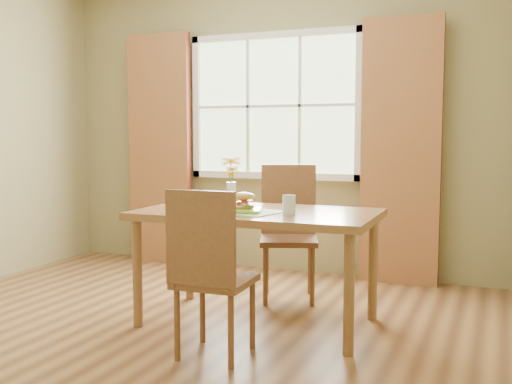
{
  "coord_description": "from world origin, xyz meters",
  "views": [
    {
      "loc": [
        1.93,
        -3.24,
        1.24
      ],
      "look_at": [
        0.48,
        0.29,
        0.88
      ],
      "focal_mm": 42.0,
      "sensor_mm": 36.0,
      "label": 1
    }
  ],
  "objects_px": {
    "croissant_sandwich": "(243,201)",
    "flower_vase": "(231,177)",
    "chair_far": "(289,225)",
    "chair_near": "(209,267)",
    "dining_table": "(257,222)",
    "water_glass": "(289,205)"
  },
  "relations": [
    {
      "from": "dining_table",
      "to": "chair_near",
      "type": "height_order",
      "value": "chair_near"
    },
    {
      "from": "chair_far",
      "to": "croissant_sandwich",
      "type": "relative_size",
      "value": 5.61
    },
    {
      "from": "chair_far",
      "to": "croissant_sandwich",
      "type": "height_order",
      "value": "chair_far"
    },
    {
      "from": "croissant_sandwich",
      "to": "flower_vase",
      "type": "distance_m",
      "value": 0.4
    },
    {
      "from": "dining_table",
      "to": "croissant_sandwich",
      "type": "bearing_deg",
      "value": -109.0
    },
    {
      "from": "chair_near",
      "to": "chair_far",
      "type": "xyz_separation_m",
      "value": [
        -0.03,
        1.4,
        0.03
      ]
    },
    {
      "from": "water_glass",
      "to": "dining_table",
      "type": "bearing_deg",
      "value": 155.7
    },
    {
      "from": "chair_near",
      "to": "dining_table",
      "type": "bearing_deg",
      "value": 88.37
    },
    {
      "from": "flower_vase",
      "to": "dining_table",
      "type": "bearing_deg",
      "value": -33.21
    },
    {
      "from": "water_glass",
      "to": "flower_vase",
      "type": "relative_size",
      "value": 0.36
    },
    {
      "from": "chair_far",
      "to": "water_glass",
      "type": "distance_m",
      "value": 0.9
    },
    {
      "from": "chair_near",
      "to": "flower_vase",
      "type": "bearing_deg",
      "value": 105.24
    },
    {
      "from": "chair_far",
      "to": "flower_vase",
      "type": "xyz_separation_m",
      "value": [
        -0.24,
        -0.53,
        0.4
      ]
    },
    {
      "from": "chair_near",
      "to": "croissant_sandwich",
      "type": "height_order",
      "value": "chair_near"
    },
    {
      "from": "flower_vase",
      "to": "croissant_sandwich",
      "type": "bearing_deg",
      "value": -53.83
    },
    {
      "from": "dining_table",
      "to": "water_glass",
      "type": "xyz_separation_m",
      "value": [
        0.26,
        -0.12,
        0.14
      ]
    },
    {
      "from": "croissant_sandwich",
      "to": "chair_far",
      "type": "bearing_deg",
      "value": 65.22
    },
    {
      "from": "dining_table",
      "to": "croissant_sandwich",
      "type": "distance_m",
      "value": 0.2
    },
    {
      "from": "croissant_sandwich",
      "to": "flower_vase",
      "type": "xyz_separation_m",
      "value": [
        -0.22,
        0.31,
        0.13
      ]
    },
    {
      "from": "water_glass",
      "to": "flower_vase",
      "type": "height_order",
      "value": "flower_vase"
    },
    {
      "from": "chair_far",
      "to": "chair_near",
      "type": "bearing_deg",
      "value": -108.64
    },
    {
      "from": "water_glass",
      "to": "chair_far",
      "type": "bearing_deg",
      "value": 109.37
    }
  ]
}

